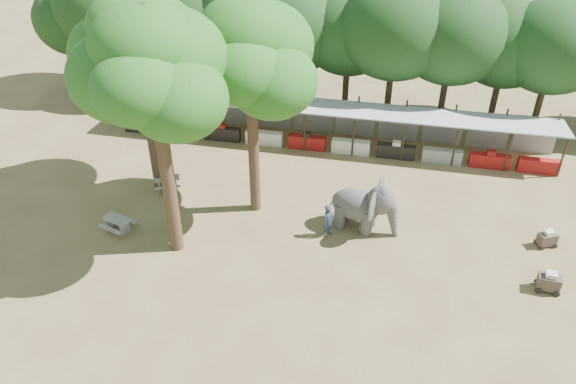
% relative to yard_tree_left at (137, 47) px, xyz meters
% --- Properties ---
extents(ground, '(100.00, 100.00, 0.00)m').
position_rel_yard_tree_left_xyz_m(ground, '(9.13, -7.19, -8.20)').
color(ground, brown).
rests_on(ground, ground).
extents(vendor_stalls, '(28.00, 2.99, 2.80)m').
position_rel_yard_tree_left_xyz_m(vendor_stalls, '(9.13, 6.65, -7.02)').
color(vendor_stalls, '#A1A4A9').
rests_on(vendor_stalls, ground).
extents(yard_tree_left, '(7.10, 6.90, 11.02)m').
position_rel_yard_tree_left_xyz_m(yard_tree_left, '(0.00, 0.00, 0.00)').
color(yard_tree_left, '#332316').
rests_on(yard_tree_left, ground).
extents(yard_tree_center, '(7.10, 6.90, 12.04)m').
position_rel_yard_tree_left_xyz_m(yard_tree_center, '(3.00, -5.00, 1.01)').
color(yard_tree_center, '#332316').
rests_on(yard_tree_center, ground).
extents(yard_tree_back, '(7.10, 6.90, 11.36)m').
position_rel_yard_tree_left_xyz_m(yard_tree_back, '(6.00, -1.00, 0.34)').
color(yard_tree_back, '#332316').
rests_on(yard_tree_back, ground).
extents(backdrop_trees, '(46.46, 5.95, 8.33)m').
position_rel_yard_tree_left_xyz_m(backdrop_trees, '(9.13, 11.81, -2.69)').
color(backdrop_trees, '#332316').
rests_on(backdrop_trees, ground).
extents(elephant, '(3.75, 2.79, 2.80)m').
position_rel_yard_tree_left_xyz_m(elephant, '(12.01, -1.76, -6.80)').
color(elephant, '#3F3D3D').
rests_on(elephant, ground).
extents(handler, '(0.71, 0.79, 1.83)m').
position_rel_yard_tree_left_xyz_m(handler, '(10.32, -2.75, -7.29)').
color(handler, '#26384C').
rests_on(handler, ground).
extents(picnic_table_near, '(1.81, 1.73, 0.73)m').
position_rel_yard_tree_left_xyz_m(picnic_table_near, '(-0.35, -4.50, -7.72)').
color(picnic_table_near, gray).
rests_on(picnic_table_near, ground).
extents(picnic_table_far, '(1.80, 1.72, 0.70)m').
position_rel_yard_tree_left_xyz_m(picnic_table_far, '(0.71, -0.35, -7.74)').
color(picnic_table_far, gray).
rests_on(picnic_table_far, ground).
extents(cart_front, '(1.12, 0.78, 1.04)m').
position_rel_yard_tree_left_xyz_m(cart_front, '(20.62, -4.66, -7.69)').
color(cart_front, '#372C26').
rests_on(cart_front, ground).
extents(cart_back, '(1.13, 0.96, 0.94)m').
position_rel_yard_tree_left_xyz_m(cart_back, '(21.09, -1.38, -7.74)').
color(cart_back, '#372C26').
rests_on(cart_back, ground).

